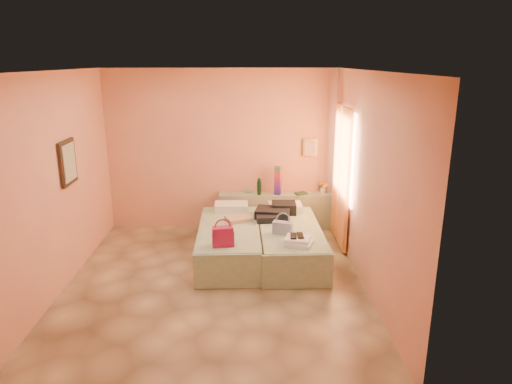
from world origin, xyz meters
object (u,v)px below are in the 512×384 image
bed_left (230,242)px  flower_vase (323,186)px  headboard_ledge (277,211)px  water_bottle (259,187)px  green_book (301,193)px  magenta_handbag (223,236)px  blue_handbag (283,228)px  towel_stack (299,241)px  bed_right (289,243)px

bed_left → flower_vase: flower_vase is taller
headboard_ledge → water_bottle: bearing=-166.8°
headboard_ledge → flower_vase: (0.83, 0.03, 0.44)m
green_book → magenta_handbag: size_ratio=0.67×
flower_vase → green_book: bearing=-165.6°
green_book → blue_handbag: (-0.44, -1.51, -0.07)m
green_book → towel_stack: size_ratio=0.56×
bed_left → magenta_handbag: 0.82m
bed_left → towel_stack: bearing=-37.5°
bed_left → blue_handbag: blue_handbag is taller
headboard_ledge → magenta_handbag: bearing=-113.4°
water_bottle → flower_vase: 1.15m
green_book → blue_handbag: blue_handbag is taller
bed_right → flower_vase: flower_vase is taller
water_bottle → magenta_handbag: 2.00m
green_book → flower_vase: (0.41, 0.10, 0.10)m
green_book → bed_left: bearing=-160.0°
blue_handbag → green_book: bearing=93.9°
bed_left → water_bottle: size_ratio=7.19×
bed_right → green_book: size_ratio=10.26×
headboard_ledge → towel_stack: 2.01m
flower_vase → towel_stack: flower_vase is taller
headboard_ledge → towel_stack: headboard_ledge is taller
green_book → towel_stack: (-0.25, -1.92, -0.12)m
headboard_ledge → bed_left: 1.51m
water_bottle → magenta_handbag: water_bottle is taller
flower_vase → magenta_handbag: (-1.69, -2.03, -0.13)m
bed_right → water_bottle: water_bottle is taller
water_bottle → blue_handbag: size_ratio=0.97×
water_bottle → green_book: 0.75m
water_bottle → flower_vase: water_bottle is taller
blue_handbag → towel_stack: 0.45m
headboard_ledge → water_bottle: water_bottle is taller
headboard_ledge → water_bottle: 0.57m
flower_vase → blue_handbag: bearing=-117.6°
headboard_ledge → blue_handbag: 1.61m
magenta_handbag → headboard_ledge: bearing=59.2°
bed_left → towel_stack: 1.24m
bed_right → flower_vase: 1.61m
bed_left → flower_vase: size_ratio=8.75×
bed_right → water_bottle: bearing=107.7°
bed_right → magenta_handbag: (-0.97, -0.68, 0.39)m
bed_left → headboard_ledge: bearing=56.9°
blue_handbag → flower_vase: bearing=82.5°
bed_right → magenta_handbag: magenta_handbag is taller
bed_right → blue_handbag: bearing=-115.5°
magenta_handbag → blue_handbag: 0.94m
water_bottle → green_book: bearing=0.2°
bed_right → headboard_ledge: bearing=93.3°
water_bottle → magenta_handbag: bearing=-105.9°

